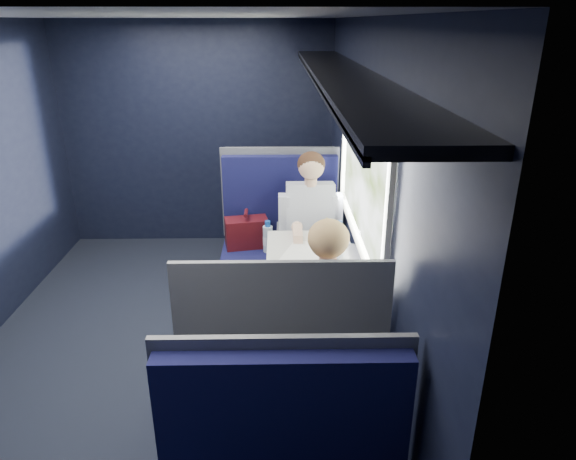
{
  "coord_description": "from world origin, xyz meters",
  "views": [
    {
      "loc": [
        0.84,
        -3.24,
        2.27
      ],
      "look_at": [
        0.9,
        0.0,
        0.95
      ],
      "focal_mm": 32.0,
      "sensor_mm": 36.0,
      "label": 1
    }
  ],
  "objects_px": {
    "table": "(307,267)",
    "cup": "(341,232)",
    "man": "(311,224)",
    "woman": "(325,312)",
    "seat_row_front": "(280,213)",
    "bottle_small": "(339,235)",
    "seat_bay_far": "(282,376)",
    "seat_bay_near": "(279,248)",
    "laptop": "(355,246)"
  },
  "relations": [
    {
      "from": "table",
      "to": "cup",
      "type": "distance_m",
      "value": 0.47
    },
    {
      "from": "table",
      "to": "man",
      "type": "xyz_separation_m",
      "value": [
        0.07,
        0.7,
        0.06
      ]
    },
    {
      "from": "man",
      "to": "woman",
      "type": "height_order",
      "value": "same"
    },
    {
      "from": "table",
      "to": "seat_row_front",
      "type": "relative_size",
      "value": 0.86
    },
    {
      "from": "man",
      "to": "bottle_small",
      "type": "xyz_separation_m",
      "value": [
        0.18,
        -0.5,
        0.11
      ]
    },
    {
      "from": "table",
      "to": "seat_bay_far",
      "type": "distance_m",
      "value": 0.93
    },
    {
      "from": "seat_bay_near",
      "to": "seat_row_front",
      "type": "xyz_separation_m",
      "value": [
        0.02,
        0.92,
        -0.01
      ]
    },
    {
      "from": "table",
      "to": "laptop",
      "type": "relative_size",
      "value": 3.06
    },
    {
      "from": "laptop",
      "to": "cup",
      "type": "height_order",
      "value": "laptop"
    },
    {
      "from": "man",
      "to": "laptop",
      "type": "bearing_deg",
      "value": -66.13
    },
    {
      "from": "table",
      "to": "man",
      "type": "relative_size",
      "value": 0.76
    },
    {
      "from": "seat_bay_far",
      "to": "woman",
      "type": "distance_m",
      "value": 0.43
    },
    {
      "from": "seat_bay_near",
      "to": "seat_bay_far",
      "type": "bearing_deg",
      "value": -89.49
    },
    {
      "from": "woman",
      "to": "cup",
      "type": "relative_size",
      "value": 15.56
    },
    {
      "from": "man",
      "to": "laptop",
      "type": "height_order",
      "value": "man"
    },
    {
      "from": "table",
      "to": "cup",
      "type": "bearing_deg",
      "value": 51.6
    },
    {
      "from": "seat_bay_far",
      "to": "man",
      "type": "relative_size",
      "value": 0.95
    },
    {
      "from": "seat_bay_far",
      "to": "seat_row_front",
      "type": "relative_size",
      "value": 1.09
    },
    {
      "from": "table",
      "to": "seat_bay_near",
      "type": "bearing_deg",
      "value": 102.76
    },
    {
      "from": "man",
      "to": "woman",
      "type": "distance_m",
      "value": 1.41
    },
    {
      "from": "table",
      "to": "seat_bay_far",
      "type": "height_order",
      "value": "seat_bay_far"
    },
    {
      "from": "table",
      "to": "seat_bay_far",
      "type": "xyz_separation_m",
      "value": [
        -0.18,
        -0.87,
        -0.25
      ]
    },
    {
      "from": "woman",
      "to": "laptop",
      "type": "xyz_separation_m",
      "value": [
        0.28,
        0.78,
        0.07
      ]
    },
    {
      "from": "seat_bay_near",
      "to": "seat_bay_far",
      "type": "distance_m",
      "value": 1.75
    },
    {
      "from": "table",
      "to": "laptop",
      "type": "height_order",
      "value": "laptop"
    },
    {
      "from": "seat_row_front",
      "to": "laptop",
      "type": "relative_size",
      "value": 3.55
    },
    {
      "from": "seat_bay_near",
      "to": "bottle_small",
      "type": "height_order",
      "value": "seat_bay_near"
    },
    {
      "from": "seat_bay_far",
      "to": "laptop",
      "type": "relative_size",
      "value": 3.86
    },
    {
      "from": "woman",
      "to": "cup",
      "type": "distance_m",
      "value": 1.08
    },
    {
      "from": "seat_bay_near",
      "to": "laptop",
      "type": "relative_size",
      "value": 3.86
    },
    {
      "from": "seat_row_front",
      "to": "man",
      "type": "bearing_deg",
      "value": -77.17
    },
    {
      "from": "laptop",
      "to": "table",
      "type": "bearing_deg",
      "value": -168.56
    },
    {
      "from": "table",
      "to": "laptop",
      "type": "xyz_separation_m",
      "value": [
        0.35,
        0.07,
        0.14
      ]
    },
    {
      "from": "man",
      "to": "laptop",
      "type": "xyz_separation_m",
      "value": [
        0.28,
        -0.63,
        0.08
      ]
    },
    {
      "from": "woman",
      "to": "table",
      "type": "bearing_deg",
      "value": 95.45
    },
    {
      "from": "seat_row_front",
      "to": "cup",
      "type": "height_order",
      "value": "seat_row_front"
    },
    {
      "from": "seat_row_front",
      "to": "laptop",
      "type": "bearing_deg",
      "value": -72.99
    },
    {
      "from": "table",
      "to": "seat_row_front",
      "type": "xyz_separation_m",
      "value": [
        -0.18,
        1.8,
        -0.25
      ]
    },
    {
      "from": "seat_bay_far",
      "to": "cup",
      "type": "height_order",
      "value": "seat_bay_far"
    },
    {
      "from": "table",
      "to": "woman",
      "type": "height_order",
      "value": "woman"
    },
    {
      "from": "man",
      "to": "table",
      "type": "bearing_deg",
      "value": -95.52
    },
    {
      "from": "bottle_small",
      "to": "cup",
      "type": "relative_size",
      "value": 2.32
    },
    {
      "from": "man",
      "to": "woman",
      "type": "xyz_separation_m",
      "value": [
        0.0,
        -1.41,
        0.01
      ]
    },
    {
      "from": "seat_bay_far",
      "to": "cup",
      "type": "xyz_separation_m",
      "value": [
        0.46,
        1.23,
        0.37
      ]
    },
    {
      "from": "cup",
      "to": "woman",
      "type": "bearing_deg",
      "value": -101.33
    },
    {
      "from": "seat_bay_near",
      "to": "woman",
      "type": "bearing_deg",
      "value": -80.47
    },
    {
      "from": "seat_bay_near",
      "to": "bottle_small",
      "type": "relative_size",
      "value": 6.4
    },
    {
      "from": "seat_row_front",
      "to": "man",
      "type": "height_order",
      "value": "man"
    },
    {
      "from": "bottle_small",
      "to": "cup",
      "type": "bearing_deg",
      "value": 77.68
    },
    {
      "from": "bottle_small",
      "to": "woman",
      "type": "bearing_deg",
      "value": -101.16
    }
  ]
}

